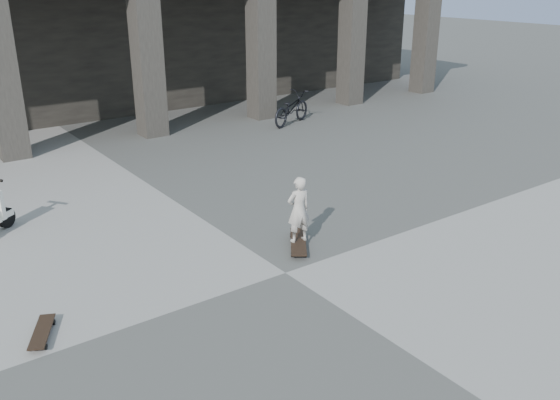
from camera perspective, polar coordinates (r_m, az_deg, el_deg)
ground at (r=8.76m, az=0.53°, el=-7.02°), size 90.00×90.00×0.00m
colonnade at (r=20.54m, az=-23.88°, el=16.29°), size 28.00×8.82×6.00m
longboard at (r=9.53m, az=1.77°, el=-4.07°), size 0.80×0.98×0.10m
skateboard_spare at (r=7.86m, az=-21.93°, el=-11.72°), size 0.50×0.77×0.09m
child at (r=9.30m, az=1.80°, el=-0.93°), size 0.42×0.31×1.08m
bicycle at (r=17.31m, az=1.08°, el=8.82°), size 1.87×1.25×0.93m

